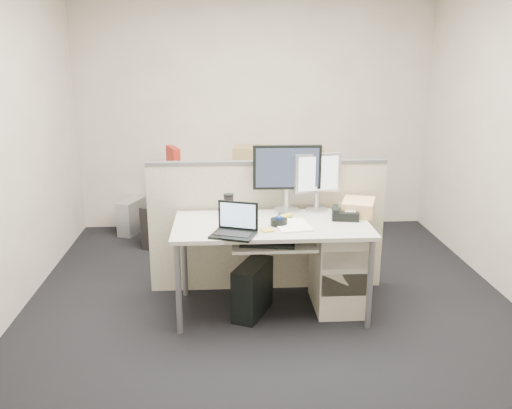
{
  "coord_description": "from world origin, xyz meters",
  "views": [
    {
      "loc": [
        -0.36,
        -3.93,
        2.0
      ],
      "look_at": [
        -0.11,
        0.15,
        0.84
      ],
      "focal_mm": 38.0,
      "sensor_mm": 36.0,
      "label": 1
    }
  ],
  "objects": [
    {
      "name": "travel_mug",
      "position": [
        -0.33,
        0.22,
        0.81
      ],
      "size": [
        0.1,
        0.1,
        0.17
      ],
      "primitive_type": "cylinder",
      "rotation": [
        0.0,
        0.0,
        -0.35
      ],
      "color": "black",
      "rests_on": "desk"
    },
    {
      "name": "sticky_pad",
      "position": [
        -0.05,
        -0.18,
        0.74
      ],
      "size": [
        0.11,
        0.11,
        0.01
      ],
      "primitive_type": "cube",
      "rotation": [
        0.0,
        0.0,
        0.3
      ],
      "color": "gold",
      "rests_on": "desk"
    },
    {
      "name": "pc_tower_spare_dark",
      "position": [
        -1.05,
        1.63,
        0.23
      ],
      "size": [
        0.37,
        0.52,
        0.45
      ],
      "primitive_type": "cube",
      "rotation": [
        0.0,
        0.0,
        -0.39
      ],
      "color": "black",
      "rests_on": "floor"
    },
    {
      "name": "drawer_pedestal",
      "position": [
        0.55,
        0.05,
        0.33
      ],
      "size": [
        0.4,
        0.55,
        0.65
      ],
      "primitive_type": "cube",
      "color": "beige",
      "rests_on": "floor"
    },
    {
      "name": "wall_front",
      "position": [
        0.0,
        -2.25,
        1.35
      ],
      "size": [
        4.0,
        0.02,
        2.7
      ],
      "primitive_type": "cube",
      "color": "beige",
      "rests_on": "ground"
    },
    {
      "name": "red_binder",
      "position": [
        -0.9,
        1.83,
        0.87
      ],
      "size": [
        0.18,
        0.32,
        0.3
      ],
      "primitive_type": "cube",
      "rotation": [
        0.0,
        0.0,
        0.35
      ],
      "color": "#A11E14",
      "rests_on": "back_counter"
    },
    {
      "name": "keyboard",
      "position": [
        -0.05,
        -0.22,
        0.64
      ],
      "size": [
        0.42,
        0.21,
        0.02
      ],
      "primitive_type": "cube",
      "rotation": [
        0.0,
        0.0,
        -0.17
      ],
      "color": "black",
      "rests_on": "keyboard_tray"
    },
    {
      "name": "monitor_small",
      "position": [
        0.4,
        0.32,
        0.97
      ],
      "size": [
        0.42,
        0.27,
        0.47
      ],
      "primitive_type": "cube",
      "rotation": [
        0.0,
        0.0,
        0.21
      ],
      "color": "#B7B7BC",
      "rests_on": "desk"
    },
    {
      "name": "cardboard_box_left",
      "position": [
        -0.05,
        1.81,
        0.87
      ],
      "size": [
        0.43,
        0.35,
        0.3
      ],
      "primitive_type": "cube",
      "rotation": [
        0.0,
        0.0,
        -0.14
      ],
      "color": "#988351",
      "rests_on": "back_counter"
    },
    {
      "name": "monitor_main",
      "position": [
        0.15,
        0.32,
        1.01
      ],
      "size": [
        0.56,
        0.22,
        0.55
      ],
      "primitive_type": "cube",
      "rotation": [
        0.0,
        0.0,
        -0.02
      ],
      "color": "black",
      "rests_on": "desk"
    },
    {
      "name": "desk",
      "position": [
        0.0,
        0.0,
        0.66
      ],
      "size": [
        1.5,
        0.75,
        0.73
      ],
      "color": "beige",
      "rests_on": "floor"
    },
    {
      "name": "wall_back",
      "position": [
        0.0,
        2.25,
        1.35
      ],
      "size": [
        4.0,
        0.02,
        2.7
      ],
      "primitive_type": "cube",
      "color": "beige",
      "rests_on": "ground"
    },
    {
      "name": "pc_tower_spare_silver",
      "position": [
        -1.41,
        2.03,
        0.19
      ],
      "size": [
        0.31,
        0.44,
        0.39
      ],
      "primitive_type": "cube",
      "rotation": [
        0.0,
        0.0,
        -0.38
      ],
      "color": "#B7B7BC",
      "rests_on": "floor"
    },
    {
      "name": "trackball",
      "position": [
        0.05,
        -0.05,
        0.75
      ],
      "size": [
        0.17,
        0.17,
        0.05
      ],
      "primitive_type": "cylinder",
      "rotation": [
        0.0,
        0.0,
        -0.39
      ],
      "color": "black",
      "rests_on": "desk"
    },
    {
      "name": "banana",
      "position": [
        0.11,
        0.1,
        0.75
      ],
      "size": [
        0.18,
        0.16,
        0.04
      ],
      "primitive_type": "ellipsoid",
      "rotation": [
        0.0,
        0.0,
        0.68
      ],
      "color": "yellow",
      "rests_on": "desk"
    },
    {
      "name": "cellphone",
      "position": [
        0.1,
        0.2,
        0.74
      ],
      "size": [
        0.05,
        0.1,
        0.01
      ],
      "primitive_type": "cube",
      "rotation": [
        0.0,
        0.0,
        -0.03
      ],
      "color": "black",
      "rests_on": "desk"
    },
    {
      "name": "keyboard_tray",
      "position": [
        0.0,
        -0.18,
        0.62
      ],
      "size": [
        0.62,
        0.32,
        0.02
      ],
      "primitive_type": "cube",
      "color": "beige",
      "rests_on": "desk"
    },
    {
      "name": "cubicle_partition",
      "position": [
        0.0,
        0.45,
        0.55
      ],
      "size": [
        2.0,
        0.06,
        1.1
      ],
      "primitive_type": "cube",
      "color": "beige",
      "rests_on": "floor"
    },
    {
      "name": "back_counter",
      "position": [
        0.0,
        1.93,
        0.36
      ],
      "size": [
        2.0,
        0.6,
        0.72
      ],
      "primitive_type": "cube",
      "color": "beige",
      "rests_on": "floor"
    },
    {
      "name": "laptop",
      "position": [
        -0.3,
        -0.28,
        0.84
      ],
      "size": [
        0.36,
        0.32,
        0.23
      ],
      "primitive_type": "cube",
      "rotation": [
        0.0,
        0.0,
        -0.35
      ],
      "color": "black",
      "rests_on": "desk"
    },
    {
      "name": "manila_folders",
      "position": [
        0.72,
        0.2,
        0.79
      ],
      "size": [
        0.33,
        0.37,
        0.12
      ],
      "primitive_type": "cube",
      "rotation": [
        0.0,
        0.0,
        -0.33
      ],
      "color": "tan",
      "rests_on": "desk"
    },
    {
      "name": "pc_tower_desk",
      "position": [
        -0.15,
        -0.05,
        0.21
      ],
      "size": [
        0.35,
        0.48,
        0.42
      ],
      "primitive_type": "cube",
      "rotation": [
        0.0,
        0.0,
        -0.43
      ],
      "color": "black",
      "rests_on": "floor"
    },
    {
      "name": "desk_phone",
      "position": [
        0.59,
        0.08,
        0.76
      ],
      "size": [
        0.23,
        0.2,
        0.07
      ],
      "primitive_type": "cube",
      "rotation": [
        0.0,
        0.0,
        -0.17
      ],
      "color": "black",
      "rests_on": "desk"
    },
    {
      "name": "cardboard_box_right",
      "position": [
        0.6,
        2.05,
        0.84
      ],
      "size": [
        0.35,
        0.28,
        0.24
      ],
      "primitive_type": "cube",
      "rotation": [
        0.0,
        0.0,
        -0.08
      ],
      "color": "#988351",
      "rests_on": "back_counter"
    },
    {
      "name": "paper_stack",
      "position": [
        0.15,
        -0.08,
        0.74
      ],
      "size": [
        0.29,
        0.34,
        0.01
      ],
      "primitive_type": "cube",
      "rotation": [
        0.0,
        0.0,
        0.14
      ],
      "color": "white",
      "rests_on": "desk"
    },
    {
      "name": "floor",
      "position": [
        0.0,
        0.0,
        -0.01
      ],
      "size": [
        4.0,
        4.5,
        0.01
      ],
      "primitive_type": "cube",
      "color": "black",
      "rests_on": "ground"
    }
  ]
}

